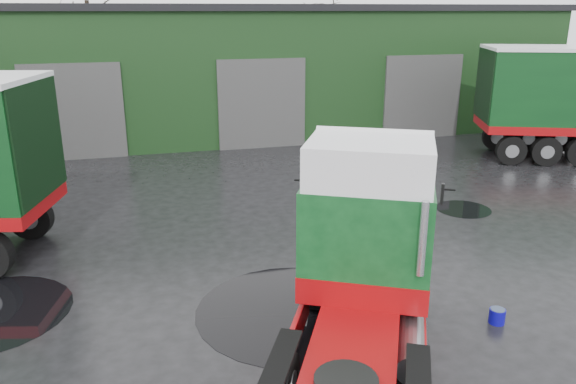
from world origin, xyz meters
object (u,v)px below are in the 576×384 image
object	(u,v)px
hero_tractor	(359,274)
wash_bucket	(497,316)
warehouse	(237,66)
tree_back_a	(90,30)
tree_back_b	(319,42)

from	to	relation	value
hero_tractor	wash_bucket	distance (m)	3.95
warehouse	tree_back_a	world-z (taller)	tree_back_a
hero_tractor	tree_back_b	xyz separation A→B (m)	(10.25, 33.00, 1.81)
tree_back_a	tree_back_b	size ratio (longest dim) A/B	1.27
tree_back_a	tree_back_b	distance (m)	16.03
hero_tractor	wash_bucket	world-z (taller)	hero_tractor
tree_back_b	tree_back_a	bearing A→B (deg)	180.00
hero_tractor	tree_back_a	xyz separation A→B (m)	(-5.75, 33.00, 2.81)
hero_tractor	tree_back_b	bearing A→B (deg)	100.39
warehouse	tree_back_b	xyz separation A→B (m)	(8.00, 10.00, 0.59)
wash_bucket	tree_back_b	bearing A→B (deg)	78.02
warehouse	hero_tractor	bearing A→B (deg)	-95.59
tree_back_a	hero_tractor	bearing A→B (deg)	-80.12
warehouse	hero_tractor	distance (m)	23.14
warehouse	tree_back_b	distance (m)	12.82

